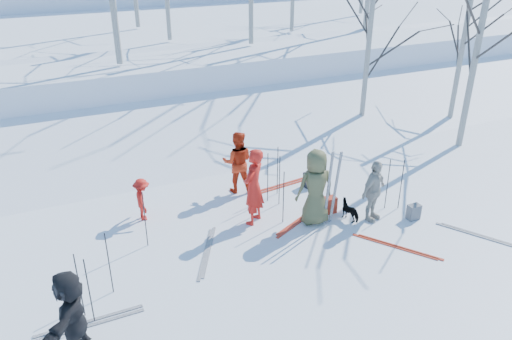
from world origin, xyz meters
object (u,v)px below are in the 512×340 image
backpack_red (330,205)px  skier_olive_center (315,187)px  skier_red_north (254,187)px  skier_redor_behind (238,162)px  backpack_grey (414,212)px  skier_cream_east (374,191)px  dog (351,210)px  skier_red_seated (142,199)px  skier_grey_west (71,314)px  backpack_dark (310,180)px

backpack_red → skier_olive_center: bearing=-159.0°
skier_red_north → skier_redor_behind: 1.63m
backpack_grey → skier_redor_behind: bearing=136.9°
backpack_red → backpack_grey: 2.00m
skier_olive_center → skier_cream_east: skier_olive_center is taller
skier_olive_center → dog: (0.86, -0.26, -0.68)m
skier_red_seated → backpack_grey: bearing=-109.0°
skier_olive_center → skier_red_north: skier_red_north is taller
skier_grey_west → dog: bearing=128.1°
skier_cream_east → skier_grey_west: (-6.92, -1.48, 0.04)m
dog → backpack_red: (-0.29, 0.47, -0.03)m
backpack_dark → backpack_red: bearing=-100.7°
backpack_red → skier_red_north: bearing=168.6°
skier_red_north → backpack_grey: bearing=117.4°
skier_red_north → backpack_dark: (2.14, 1.02, -0.74)m
skier_olive_center → skier_red_seated: bearing=-20.3°
skier_redor_behind → skier_red_seated: bearing=32.4°
skier_red_north → backpack_grey: skier_red_north is taller
skier_olive_center → skier_cream_east: 1.40m
skier_olive_center → skier_redor_behind: skier_olive_center is taller
skier_red_seated → skier_redor_behind: bearing=-75.9°
skier_redor_behind → backpack_grey: size_ratio=4.40×
skier_red_seated → backpack_dark: skier_red_seated is taller
dog → backpack_dark: (-0.03, 1.88, -0.04)m
skier_olive_center → backpack_red: bearing=-153.0°
skier_cream_east → backpack_grey: (0.94, -0.42, -0.57)m
skier_cream_east → backpack_grey: size_ratio=4.01×
skier_red_seated → skier_grey_west: size_ratio=0.66×
dog → backpack_grey: size_ratio=1.52×
skier_grey_west → backpack_dark: bearing=142.5°
skier_red_seated → skier_cream_east: 5.46m
skier_redor_behind → backpack_red: (1.61, -1.99, -0.63)m
skier_redor_behind → backpack_red: size_ratio=3.98×
skier_grey_west → backpack_grey: (7.85, 1.07, -0.61)m
skier_olive_center → backpack_grey: 2.52m
skier_red_seated → skier_grey_west: (-1.95, -3.75, 0.27)m
skier_redor_behind → dog: bearing=151.4°
skier_redor_behind → backpack_red: skier_redor_behind is taller
backpack_red → backpack_grey: backpack_red is taller
dog → skier_cream_east: bearing=138.6°
backpack_grey → backpack_dark: backpack_dark is taller
skier_redor_behind → skier_cream_east: 3.55m
backpack_red → backpack_dark: backpack_red is taller
skier_red_north → skier_cream_east: (2.62, -1.06, -0.18)m
dog → backpack_dark: 1.88m
backpack_red → dog: bearing=-58.4°
skier_red_north → dog: 2.43m
skier_cream_east → dog: 0.72m
skier_redor_behind → dog: size_ratio=2.90×
skier_redor_behind → skier_red_seated: size_ratio=1.58×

